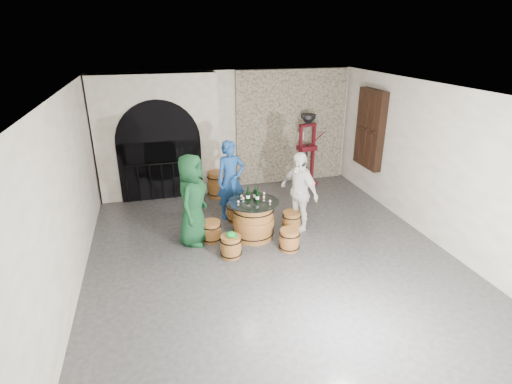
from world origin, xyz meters
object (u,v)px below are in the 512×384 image
object	(u,v)px
barrel_stool_near_right	(289,240)
side_barrel	(217,184)
barrel_stool_right	(291,221)
barrel_table	(253,220)
wine_bottle_right	(255,194)
person_green	(192,200)
wine_bottle_center	(257,196)
barrel_stool_left	(211,231)
wine_bottle_left	(248,195)
person_blue	(231,180)
corking_press	(307,145)
barrel_stool_near_left	(231,246)
barrel_stool_far	(236,212)
person_white	(299,192)

from	to	relation	value
barrel_stool_near_right	side_barrel	world-z (taller)	side_barrel
barrel_stool_right	barrel_stool_near_right	bearing A→B (deg)	-112.36
barrel_table	wine_bottle_right	distance (m)	0.56
barrel_stool_right	person_green	world-z (taller)	person_green
barrel_stool_near_right	wine_bottle_center	xyz separation A→B (m)	(-0.50, 0.66, 0.74)
barrel_stool_left	wine_bottle_left	distance (m)	1.09
barrel_stool_left	wine_bottle_right	distance (m)	1.21
barrel_stool_near_right	barrel_table	bearing A→B (deg)	129.53
barrel_stool_left	side_barrel	distance (m)	2.45
barrel_table	barrel_stool_left	xyz separation A→B (m)	(-0.90, 0.08, -0.19)
barrel_stool_near_right	side_barrel	bearing A→B (deg)	106.58
person_blue	wine_bottle_center	bearing A→B (deg)	-82.88
barrel_stool_right	corking_press	xyz separation A→B (m)	(1.36, 2.61, 0.97)
person_green	wine_bottle_left	world-z (taller)	person_green
barrel_stool_right	barrel_table	bearing A→B (deg)	-174.25
barrel_stool_near_left	barrel_stool_far	bearing A→B (deg)	74.47
barrel_stool_right	wine_bottle_center	distance (m)	1.11
person_white	barrel_stool_near_right	bearing A→B (deg)	-55.29
wine_bottle_right	barrel_stool_near_right	bearing A→B (deg)	-56.68
barrel_table	person_blue	size ratio (longest dim) A/B	0.58
person_white	wine_bottle_right	distance (m)	0.99
barrel_stool_right	side_barrel	bearing A→B (deg)	118.04
barrel_stool_right	barrel_stool_near_right	world-z (taller)	same
barrel_table	barrel_stool_left	world-z (taller)	barrel_table
person_blue	wine_bottle_left	size ratio (longest dim) A/B	5.76
barrel_stool_right	corking_press	size ratio (longest dim) A/B	0.22
barrel_stool_far	wine_bottle_center	size ratio (longest dim) A/B	1.36
barrel_stool_left	barrel_stool_near_right	size ratio (longest dim) A/B	1.00
barrel_stool_right	person_blue	xyz separation A→B (m)	(-1.15, 1.02, 0.72)
barrel_stool_far	wine_bottle_left	distance (m)	1.10
barrel_stool_near_left	person_green	bearing A→B (deg)	129.59
person_green	barrel_stool_right	bearing A→B (deg)	-65.32
person_blue	corking_press	distance (m)	2.98
wine_bottle_left	wine_bottle_center	size ratio (longest dim) A/B	1.00
person_white	corking_press	xyz separation A→B (m)	(1.21, 2.59, 0.29)
wine_bottle_left	person_blue	bearing A→B (deg)	98.37
person_green	person_blue	world-z (taller)	person_green
barrel_table	barrel_stool_near_left	size ratio (longest dim) A/B	2.44
barrel_stool_right	corking_press	world-z (taller)	corking_press
barrel_stool_near_left	wine_bottle_left	distance (m)	1.16
corking_press	side_barrel	bearing A→B (deg)	173.53
wine_bottle_right	person_green	bearing A→B (deg)	178.84
barrel_stool_right	wine_bottle_center	world-z (taller)	wine_bottle_center
barrel_stool_left	barrel_stool_near_left	bearing A→B (deg)	-69.41
person_white	barrel_stool_right	bearing A→B (deg)	-109.03
barrel_stool_near_left	wine_bottle_center	xyz separation A→B (m)	(0.70, 0.62, 0.74)
person_green	barrel_stool_left	bearing A→B (deg)	-69.82
side_barrel	wine_bottle_center	bearing A→B (deg)	-79.95
barrel_stool_right	barrel_stool_near_left	bearing A→B (deg)	-154.02
barrel_stool_near_right	person_blue	world-z (taller)	person_blue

